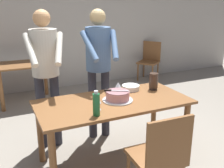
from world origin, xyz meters
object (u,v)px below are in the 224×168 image
at_px(chair_near_side, 160,155).
at_px(wine_glass_near, 97,100).
at_px(background_table, 24,72).
at_px(main_dining_table, 113,110).
at_px(water_bottle, 96,104).
at_px(cake_knife, 111,90).
at_px(cake_on_platter, 118,96).
at_px(person_standing_beside, 45,65).
at_px(background_chair_0, 150,59).
at_px(person_cutting_cake, 99,61).
at_px(wine_glass_far, 118,85).
at_px(plate_stack, 131,88).
at_px(hurricane_lamp, 154,81).

bearing_deg(chair_near_side, wine_glass_near, 119.28).
bearing_deg(background_table, main_dining_table, -74.30).
bearing_deg(water_bottle, chair_near_side, -50.71).
bearing_deg(cake_knife, cake_on_platter, -29.99).
distance_m(cake_on_platter, water_bottle, 0.46).
xyz_separation_m(person_standing_beside, chair_near_side, (0.69, -1.43, -0.58)).
bearing_deg(person_standing_beside, main_dining_table, -47.29).
bearing_deg(cake_on_platter, background_chair_0, 51.47).
bearing_deg(wine_glass_near, main_dining_table, 32.85).
height_order(water_bottle, background_table, water_bottle).
bearing_deg(cake_knife, chair_near_side, -82.30).
bearing_deg(person_cutting_cake, wine_glass_far, -79.83).
distance_m(cake_on_platter, background_chair_0, 3.55).
xyz_separation_m(plate_stack, person_cutting_cake, (-0.28, 0.36, 0.30)).
height_order(main_dining_table, water_bottle, water_bottle).
bearing_deg(chair_near_side, cake_on_platter, 93.47).
distance_m(water_bottle, background_chair_0, 3.99).
height_order(plate_stack, hurricane_lamp, hurricane_lamp).
height_order(plate_stack, wine_glass_far, wine_glass_far).
bearing_deg(wine_glass_far, water_bottle, -134.31).
bearing_deg(water_bottle, wine_glass_far, 45.69).
height_order(chair_near_side, background_table, chair_near_side).
relative_size(cake_on_platter, cake_knife, 1.39).
relative_size(wine_glass_near, background_chair_0, 0.16).
xyz_separation_m(person_standing_beside, background_chair_0, (2.84, 2.11, -0.58)).
relative_size(cake_on_platter, water_bottle, 1.36).
relative_size(wine_glass_near, hurricane_lamp, 0.69).
bearing_deg(water_bottle, hurricane_lamp, 24.85).
relative_size(person_cutting_cake, background_chair_0, 1.91).
height_order(person_cutting_cake, background_chair_0, person_cutting_cake).
xyz_separation_m(water_bottle, person_standing_beside, (-0.28, 0.93, 0.21)).
height_order(cake_on_platter, person_cutting_cake, person_cutting_cake).
distance_m(cake_on_platter, wine_glass_far, 0.24).
xyz_separation_m(cake_knife, person_standing_beside, (-0.58, 0.62, 0.21)).
xyz_separation_m(cake_knife, water_bottle, (-0.30, -0.31, -0.00)).
relative_size(main_dining_table, water_bottle, 6.76).
xyz_separation_m(wine_glass_near, wine_glass_far, (0.41, 0.36, 0.00)).
relative_size(person_standing_beside, chair_near_side, 1.91).
xyz_separation_m(plate_stack, person_standing_beside, (-0.95, 0.39, 0.30)).
bearing_deg(wine_glass_far, background_table, 110.56).
distance_m(main_dining_table, hurricane_lamp, 0.67).
bearing_deg(person_cutting_cake, plate_stack, -52.29).
bearing_deg(plate_stack, main_dining_table, -144.48).
relative_size(hurricane_lamp, person_standing_beside, 0.12).
relative_size(water_bottle, person_cutting_cake, 0.15).
bearing_deg(water_bottle, main_dining_table, 42.23).
bearing_deg(main_dining_table, plate_stack, 35.52).
distance_m(person_cutting_cake, person_standing_beside, 0.67).
bearing_deg(wine_glass_near, wine_glass_far, 41.28).
bearing_deg(background_chair_0, wine_glass_near, -130.63).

